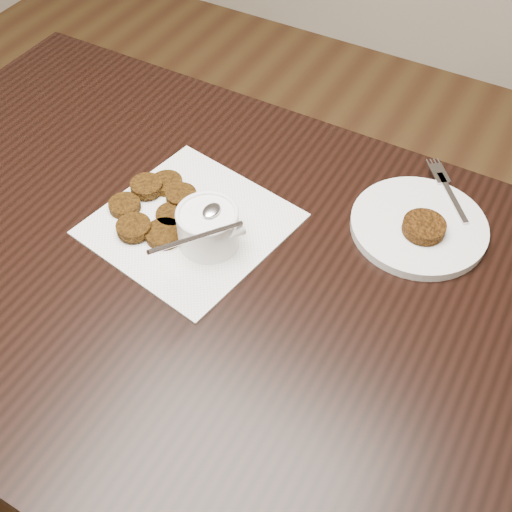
% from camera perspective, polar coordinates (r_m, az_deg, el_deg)
% --- Properties ---
extents(floor, '(4.00, 4.00, 0.00)m').
position_cam_1_polar(floor, '(1.64, -6.31, -19.26)').
color(floor, brown).
rests_on(floor, ground).
extents(table, '(1.32, 0.85, 0.75)m').
position_cam_1_polar(table, '(1.31, -4.12, -11.29)').
color(table, black).
rests_on(table, floor).
extents(napkin, '(0.33, 0.33, 0.00)m').
position_cam_1_polar(napkin, '(1.06, -5.89, 2.87)').
color(napkin, white).
rests_on(napkin, table).
extents(sauce_ramekin, '(0.16, 0.16, 0.13)m').
position_cam_1_polar(sauce_ramekin, '(0.98, -4.42, 3.93)').
color(sauce_ramekin, white).
rests_on(sauce_ramekin, napkin).
extents(patty_cluster, '(0.24, 0.24, 0.02)m').
position_cam_1_polar(patty_cluster, '(1.07, -8.86, 4.15)').
color(patty_cluster, '#5C380C').
rests_on(patty_cluster, napkin).
extents(plate_with_patty, '(0.31, 0.31, 0.03)m').
position_cam_1_polar(plate_with_patty, '(1.07, 14.46, 2.94)').
color(plate_with_patty, white).
rests_on(plate_with_patty, table).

